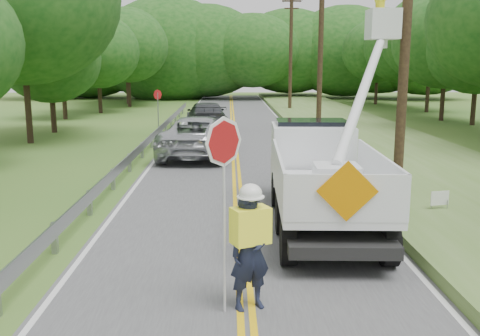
{
  "coord_description": "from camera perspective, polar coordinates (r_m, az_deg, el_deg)",
  "views": [
    {
      "loc": [
        -0.28,
        -7.22,
        4.1
      ],
      "look_at": [
        0.0,
        6.0,
        1.5
      ],
      "focal_mm": 39.97,
      "sensor_mm": 36.0,
      "label": 1
    }
  ],
  "objects": [
    {
      "name": "treeline_left",
      "position": [
        36.45,
        -18.09,
        13.24
      ],
      "size": [
        9.99,
        55.05,
        11.76
      ],
      "color": "#332319",
      "rests_on": "ground"
    },
    {
      "name": "flagger",
      "position": [
        8.92,
        1.04,
        -7.98
      ],
      "size": [
        1.15,
        0.81,
        3.27
      ],
      "color": "#191E33",
      "rests_on": "road"
    },
    {
      "name": "suv_silver",
      "position": [
        23.92,
        -4.51,
        3.43
      ],
      "size": [
        3.35,
        6.6,
        1.79
      ],
      "primitive_type": "imported",
      "rotation": [
        0.0,
        0.0,
        3.08
      ],
      "color": "#B8BAC0",
      "rests_on": "road"
    },
    {
      "name": "suv_darkgrey",
      "position": [
        33.78,
        -3.61,
        5.6
      ],
      "size": [
        2.94,
        6.01,
        1.68
      ],
      "primitive_type": "imported",
      "rotation": [
        0.0,
        0.0,
        3.24
      ],
      "color": "#3B3F42",
      "rests_on": "road"
    },
    {
      "name": "tall_grass_verge",
      "position": [
        22.81,
        17.69,
        0.62
      ],
      "size": [
        7.0,
        96.0,
        0.3
      ],
      "primitive_type": "cube",
      "color": "#4E722C",
      "rests_on": "ground"
    },
    {
      "name": "utility_poles",
      "position": [
        24.83,
        11.39,
        13.61
      ],
      "size": [
        1.6,
        43.3,
        10.0
      ],
      "color": "black",
      "rests_on": "ground"
    },
    {
      "name": "guardrail",
      "position": [
        22.72,
        -10.67,
        1.95
      ],
      "size": [
        0.18,
        48.0,
        0.77
      ],
      "color": "gray",
      "rests_on": "ground"
    },
    {
      "name": "stop_sign_permanent",
      "position": [
        30.25,
        -8.76,
        6.61
      ],
      "size": [
        0.42,
        0.42,
        2.67
      ],
      "color": "gray",
      "rests_on": "ground"
    },
    {
      "name": "yard_sign",
      "position": [
        15.12,
        20.54,
        -3.14
      ],
      "size": [
        0.53,
        0.16,
        0.78
      ],
      "color": "white",
      "rests_on": "ground"
    },
    {
      "name": "bucket_truck",
      "position": [
        14.59,
        8.88,
        0.99
      ],
      "size": [
        4.0,
        7.26,
        6.85
      ],
      "color": "black",
      "rests_on": "road"
    },
    {
      "name": "treeline_horizon",
      "position": [
        63.64,
        -1.27,
        12.38
      ],
      "size": [
        55.91,
        14.38,
        12.32
      ],
      "color": "#144714",
      "rests_on": "ground"
    },
    {
      "name": "road",
      "position": [
        21.62,
        -0.44,
        0.22
      ],
      "size": [
        7.2,
        96.0,
        0.03
      ],
      "color": "#494A4B",
      "rests_on": "ground"
    }
  ]
}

